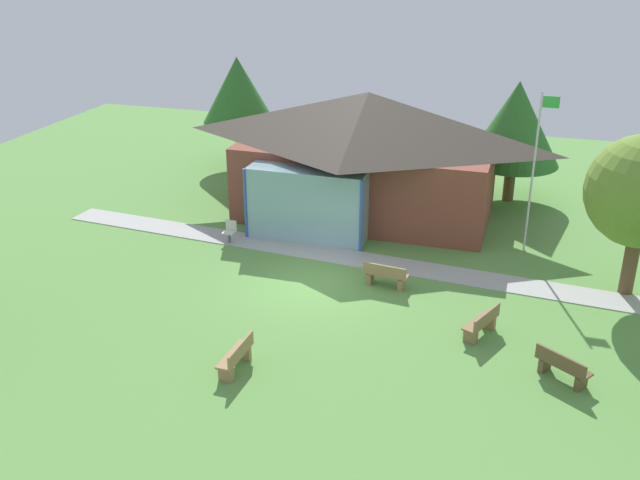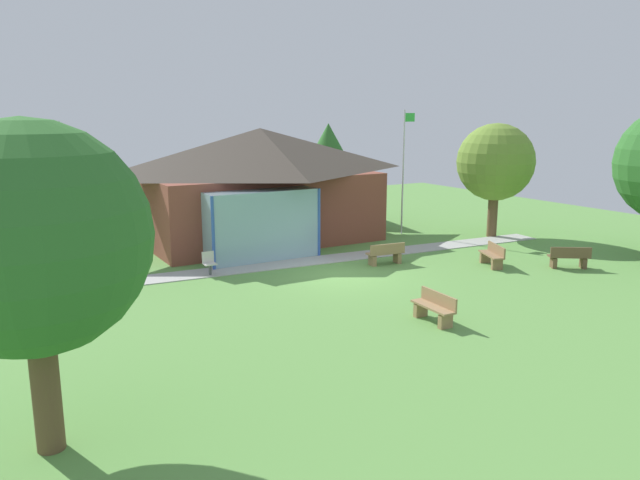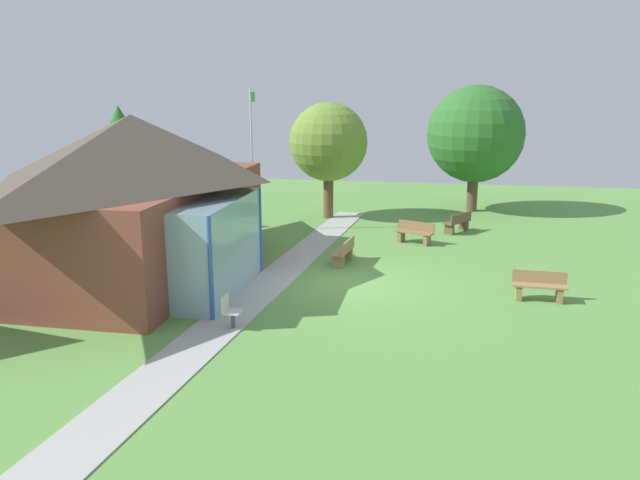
{
  "view_description": "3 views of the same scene",
  "coord_description": "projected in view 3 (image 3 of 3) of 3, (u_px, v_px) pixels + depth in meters",
  "views": [
    {
      "loc": [
        6.58,
        -20.68,
        10.97
      ],
      "look_at": [
        -0.18,
        1.19,
        1.11
      ],
      "focal_mm": 40.47,
      "sensor_mm": 36.0,
      "label": 1
    },
    {
      "loc": [
        -11.38,
        -17.85,
        5.72
      ],
      "look_at": [
        -0.19,
        1.29,
        1.09
      ],
      "focal_mm": 34.0,
      "sensor_mm": 36.0,
      "label": 2
    },
    {
      "loc": [
        -18.18,
        -2.54,
        5.88
      ],
      "look_at": [
        0.89,
        1.1,
        1.15
      ],
      "focal_mm": 34.91,
      "sensor_mm": 36.0,
      "label": 3
    }
  ],
  "objects": [
    {
      "name": "patio_chair_west",
      "position": [
        230.0,
        313.0,
        15.6
      ],
      "size": [
        0.46,
        0.46,
        0.86
      ],
      "rotation": [
        0.0,
        0.0,
        3.1
      ],
      "color": "beige",
      "rests_on": "ground_plane"
    },
    {
      "name": "bench_rear_near_path",
      "position": [
        344.0,
        252.0,
        21.41
      ],
      "size": [
        1.54,
        0.61,
        0.84
      ],
      "rotation": [
        0.0,
        0.0,
        6.17
      ],
      "color": "#9E7A51",
      "rests_on": "ground_plane"
    },
    {
      "name": "tree_far_east",
      "position": [
        476.0,
        134.0,
        29.88
      ],
      "size": [
        4.65,
        4.65,
        6.09
      ],
      "color": "brown",
      "rests_on": "ground_plane"
    },
    {
      "name": "bench_front_center",
      "position": [
        539.0,
        287.0,
        17.67
      ],
      "size": [
        0.5,
        1.52,
        0.84
      ],
      "rotation": [
        0.0,
        0.0,
        1.53
      ],
      "color": "#9E7A51",
      "rests_on": "ground_plane"
    },
    {
      "name": "flagpole",
      "position": [
        252.0,
        154.0,
        25.69
      ],
      "size": [
        0.64,
        0.08,
        5.91
      ],
      "color": "silver",
      "rests_on": "ground_plane"
    },
    {
      "name": "bench_lawn_far_right",
      "position": [
        458.0,
        223.0,
        26.06
      ],
      "size": [
        1.49,
        1.2,
        0.84
      ],
      "rotation": [
        0.0,
        0.0,
        5.69
      ],
      "color": "brown",
      "rests_on": "ground_plane"
    },
    {
      "name": "bench_mid_right",
      "position": [
        415.0,
        233.0,
        24.22
      ],
      "size": [
        0.99,
        1.55,
        0.84
      ],
      "rotation": [
        0.0,
        0.0,
        1.17
      ],
      "color": "olive",
      "rests_on": "ground_plane"
    },
    {
      "name": "ground_plane",
      "position": [
        349.0,
        284.0,
        19.21
      ],
      "size": [
        44.0,
        44.0,
        0.0
      ],
      "primitive_type": "plane",
      "color": "#609947"
    },
    {
      "name": "pavilion",
      "position": [
        139.0,
        193.0,
        19.8
      ],
      "size": [
        11.07,
        7.15,
        5.11
      ],
      "color": "brown",
      "rests_on": "ground_plane"
    },
    {
      "name": "tree_east_hedge",
      "position": [
        329.0,
        142.0,
        28.32
      ],
      "size": [
        3.58,
        3.58,
        5.32
      ],
      "color": "brown",
      "rests_on": "ground_plane"
    },
    {
      "name": "tree_behind_pavilion_right",
      "position": [
        121.0,
        149.0,
        25.69
      ],
      "size": [
        3.94,
        3.94,
        5.24
      ],
      "color": "brown",
      "rests_on": "ground_plane"
    },
    {
      "name": "footpath",
      "position": [
        273.0,
        279.0,
        19.65
      ],
      "size": [
        22.76,
        3.1,
        0.03
      ],
      "primitive_type": "cube",
      "rotation": [
        0.0,
        0.0,
        -0.08
      ],
      "color": "#ADADA8",
      "rests_on": "ground_plane"
    }
  ]
}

